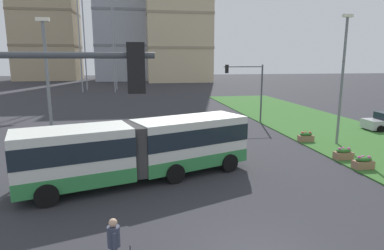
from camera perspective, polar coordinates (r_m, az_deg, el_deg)
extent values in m
cube|color=silver|center=(18.00, -0.38, -2.75)|extent=(6.50, 4.51, 2.55)
cube|color=#338C47|center=(18.25, -0.37, -5.57)|extent=(6.52, 4.54, 0.70)
cube|color=#19232D|center=(17.91, -0.38, -1.43)|extent=(6.55, 4.56, 0.90)
cube|color=silver|center=(16.16, -19.89, -5.08)|extent=(5.69, 3.87, 2.55)
cube|color=#338C47|center=(16.43, -19.68, -8.18)|extent=(5.72, 3.89, 0.70)
cube|color=#19232D|center=(16.05, -20.00, -3.62)|extent=(5.74, 3.92, 0.90)
cylinder|color=#383838|center=(16.73, -9.28, -4.00)|extent=(2.40, 2.40, 2.45)
cylinder|color=black|center=(20.26, 2.22, -4.75)|extent=(1.03, 0.62, 1.00)
cylinder|color=black|center=(18.31, 6.53, -6.57)|extent=(1.03, 0.62, 1.00)
cylinder|color=black|center=(18.70, -6.59, -6.20)|extent=(1.03, 0.62, 1.00)
cylinder|color=black|center=(16.56, -2.97, -8.46)|extent=(1.03, 0.62, 1.00)
cylinder|color=black|center=(17.65, -24.32, -8.22)|extent=(1.04, 0.55, 1.00)
cylinder|color=black|center=(15.30, -23.97, -11.17)|extent=(1.04, 0.55, 1.00)
sphere|color=#F9EFC6|center=(20.58, 5.61, -3.68)|extent=(0.24, 0.24, 0.24)
sphere|color=#F9EFC6|center=(19.22, 8.81, -4.84)|extent=(0.24, 0.24, 0.24)
cylinder|color=black|center=(32.04, 29.94, -0.63)|extent=(0.65, 0.25, 0.64)
cylinder|color=black|center=(33.47, 28.12, -0.01)|extent=(0.65, 0.25, 0.64)
cylinder|color=#383D51|center=(9.99, -13.47, -18.33)|extent=(0.36, 0.36, 0.60)
sphere|color=tan|center=(9.79, -13.59, -16.19)|extent=(0.24, 0.24, 0.24)
cylinder|color=#383D51|center=(9.81, -13.34, -19.26)|extent=(0.10, 0.10, 0.55)
cylinder|color=#383D51|center=(10.22, -13.57, -17.92)|extent=(0.10, 0.10, 0.55)
cube|color=#937051|center=(20.91, 27.59, -6.12)|extent=(1.10, 0.56, 0.44)
ellipsoid|color=#2D6B28|center=(20.83, 27.67, -5.28)|extent=(0.99, 0.50, 0.28)
sphere|color=#D14C99|center=(20.63, 27.08, -5.08)|extent=(0.20, 0.20, 0.20)
sphere|color=#D14C99|center=(20.86, 27.57, -4.96)|extent=(0.20, 0.20, 0.20)
sphere|color=#D14C99|center=(20.92, 28.41, -4.99)|extent=(0.20, 0.20, 0.20)
cube|color=#937051|center=(22.31, 24.81, -4.84)|extent=(1.10, 0.56, 0.44)
ellipsoid|color=#2D6B28|center=(22.23, 24.88, -4.04)|extent=(0.99, 0.50, 0.28)
sphere|color=#D14C99|center=(22.05, 24.30, -3.84)|extent=(0.20, 0.20, 0.20)
sphere|color=#D14C99|center=(22.27, 24.78, -3.74)|extent=(0.20, 0.20, 0.20)
sphere|color=#D14C99|center=(22.32, 25.58, -3.78)|extent=(0.20, 0.20, 0.20)
cube|color=#937051|center=(26.09, 19.17, -2.19)|extent=(1.10, 0.56, 0.44)
ellipsoid|color=#2D6B28|center=(26.02, 19.21, -1.51)|extent=(0.99, 0.50, 0.28)
sphere|color=red|center=(25.87, 18.68, -1.32)|extent=(0.20, 0.20, 0.20)
sphere|color=red|center=(26.07, 19.15, -1.25)|extent=(0.20, 0.20, 0.20)
sphere|color=red|center=(26.08, 19.83, -1.29)|extent=(0.20, 0.20, 0.20)
cylinder|color=#474C51|center=(5.71, -28.69, 10.61)|extent=(4.24, 0.10, 0.10)
cube|color=black|center=(5.41, -9.69, 9.73)|extent=(0.28, 0.28, 0.80)
sphere|color=red|center=(5.41, -9.78, 12.37)|extent=(0.16, 0.16, 0.16)
sphere|color=yellow|center=(5.41, -9.69, 9.62)|extent=(0.16, 0.16, 0.16)
sphere|color=green|center=(5.42, -9.60, 6.87)|extent=(0.16, 0.16, 0.16)
cylinder|color=#474C51|center=(32.87, 11.98, 5.32)|extent=(0.16, 0.16, 5.65)
cylinder|color=#474C51|center=(32.05, 8.93, 9.98)|extent=(3.85, 0.10, 0.10)
cube|color=black|center=(31.58, 6.08, 9.67)|extent=(0.28, 0.28, 0.80)
sphere|color=red|center=(31.58, 6.09, 10.13)|extent=(0.16, 0.16, 0.16)
sphere|color=yellow|center=(31.58, 6.08, 9.66)|extent=(0.16, 0.16, 0.16)
sphere|color=green|center=(31.59, 6.07, 9.19)|extent=(0.16, 0.16, 0.16)
cylinder|color=slate|center=(20.43, -23.62, 4.69)|extent=(0.18, 0.18, 8.16)
cube|color=white|center=(20.45, -24.57, 16.38)|extent=(0.70, 0.28, 0.20)
cylinder|color=slate|center=(25.64, 24.60, 6.63)|extent=(0.18, 0.18, 8.94)
cube|color=white|center=(25.76, 25.46, 16.79)|extent=(0.70, 0.28, 0.20)
cube|color=tan|center=(113.61, -24.14, 17.23)|extent=(17.97, 15.18, 39.58)
cube|color=#85765B|center=(112.85, -23.74, 12.43)|extent=(18.17, 15.38, 0.70)
cube|color=#85765B|center=(113.65, -24.15, 17.41)|extent=(18.17, 15.38, 0.70)
cube|color=gray|center=(104.80, -10.97, 13.27)|extent=(19.05, 16.42, 0.70)
cube|color=gray|center=(105.64, -11.18, 18.58)|extent=(19.05, 16.42, 0.70)
cube|color=beige|center=(97.56, -2.50, 20.85)|extent=(17.51, 15.14, 44.77)
cube|color=#9C8D6E|center=(96.24, -2.43, 13.15)|extent=(17.71, 15.34, 0.70)
cube|color=#9C8D6E|center=(96.95, -2.48, 18.45)|extent=(17.71, 15.34, 0.70)
cylinder|color=gray|center=(71.64, -13.55, 19.89)|extent=(0.24, 0.24, 34.44)
cylinder|color=gray|center=(72.23, -18.59, 19.56)|extent=(0.24, 0.24, 34.44)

